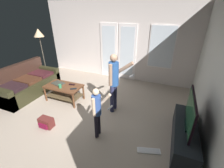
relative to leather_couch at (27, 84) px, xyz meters
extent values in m
cube|color=tan|center=(2.11, -0.43, -0.32)|extent=(5.62, 5.52, 0.02)
cube|color=silver|center=(2.11, 2.30, 1.05)|extent=(5.62, 0.06, 2.72)
cube|color=white|center=(1.83, 2.26, 0.68)|extent=(0.65, 0.02, 2.03)
cube|color=silver|center=(1.83, 2.24, 0.73)|extent=(0.49, 0.01, 1.73)
cube|color=white|center=(2.54, 2.26, 0.68)|extent=(0.65, 0.02, 2.03)
cube|color=silver|center=(2.54, 2.24, 0.73)|extent=(0.49, 0.01, 1.73)
cube|color=white|center=(3.70, 2.26, 1.00)|extent=(0.82, 0.02, 1.39)
cube|color=silver|center=(3.70, 2.24, 1.00)|extent=(0.76, 0.01, 1.33)
cube|color=#2E2C19|center=(0.04, 0.00, -0.09)|extent=(0.91, 1.89, 0.44)
cube|color=#37231B|center=(-0.33, 0.00, 0.37)|extent=(0.16, 1.89, 0.48)
cube|color=#2E2C19|center=(0.04, -0.86, -0.01)|extent=(0.91, 0.16, 0.60)
cube|color=#2E2C19|center=(0.04, 0.86, -0.01)|extent=(0.91, 0.16, 0.60)
cube|color=black|center=(0.08, -0.52, 0.17)|extent=(0.67, 0.48, 0.09)
cube|color=#47281A|center=(0.08, 0.00, 0.17)|extent=(0.67, 0.48, 0.09)
cube|color=#401A20|center=(0.08, 0.52, 0.17)|extent=(0.67, 0.48, 0.09)
cube|color=brown|center=(1.33, 0.11, 0.15)|extent=(1.04, 0.57, 0.04)
cube|color=brown|center=(1.33, 0.11, -0.14)|extent=(0.96, 0.49, 0.02)
cylinder|color=brown|center=(0.85, -0.14, -0.09)|extent=(0.05, 0.05, 0.43)
cylinder|color=brown|center=(1.82, -0.14, -0.09)|extent=(0.05, 0.05, 0.43)
cylinder|color=brown|center=(0.85, 0.36, -0.09)|extent=(0.05, 0.05, 0.43)
cylinder|color=brown|center=(1.82, 0.36, -0.09)|extent=(0.05, 0.05, 0.43)
cube|color=black|center=(4.55, -0.34, -0.09)|extent=(0.42, 1.48, 0.43)
cube|color=black|center=(4.55, -1.07, -0.07)|extent=(0.35, 0.02, 0.24)
cube|color=black|center=(4.55, -0.34, 0.15)|extent=(0.08, 0.37, 0.04)
cube|color=black|center=(4.55, -0.34, 0.47)|extent=(0.04, 1.07, 0.60)
cube|color=#194C28|center=(4.53, -0.34, 0.47)|extent=(0.00, 1.02, 0.55)
cylinder|color=#2C2E50|center=(2.83, 0.11, 0.07)|extent=(0.10, 0.10, 0.75)
cylinder|color=#2C2E50|center=(2.85, 0.27, 0.07)|extent=(0.10, 0.10, 0.75)
cylinder|color=#295293|center=(2.84, 0.19, 0.73)|extent=(0.24, 0.24, 0.58)
sphere|color=tan|center=(2.84, 0.19, 1.13)|extent=(0.18, 0.18, 0.18)
cylinder|color=tan|center=(2.82, 0.02, 0.76)|extent=(0.08, 0.08, 0.52)
cylinder|color=tan|center=(3.06, 0.33, 0.86)|extent=(0.47, 0.12, 0.39)
cube|color=white|center=(3.26, 0.31, 0.70)|extent=(0.13, 0.05, 0.11)
cylinder|color=black|center=(2.87, -0.85, -0.03)|extent=(0.08, 0.08, 0.55)
cylinder|color=black|center=(2.86, -0.73, -0.03)|extent=(0.08, 0.08, 0.55)
cylinder|color=#35549C|center=(2.87, -0.79, 0.46)|extent=(0.18, 0.18, 0.43)
sphere|color=beige|center=(2.87, -0.79, 0.76)|extent=(0.13, 0.13, 0.13)
cylinder|color=beige|center=(2.87, -0.91, 0.49)|extent=(0.06, 0.06, 0.38)
cylinder|color=beige|center=(2.98, -0.66, 0.53)|extent=(0.29, 0.08, 0.34)
cube|color=white|center=(3.10, -0.66, 0.38)|extent=(0.11, 0.05, 0.13)
cylinder|color=#292524|center=(-0.31, 1.14, -0.30)|extent=(0.26, 0.26, 0.02)
cylinder|color=#494137|center=(-0.31, 1.14, 0.50)|extent=(0.03, 0.03, 1.61)
cone|color=#D4B184|center=(-0.31, 1.14, 1.39)|extent=(0.34, 0.34, 0.26)
cube|color=#5B2420|center=(1.65, -0.99, -0.19)|extent=(0.33, 0.19, 0.23)
cube|color=maroon|center=(1.65, -1.11, -0.22)|extent=(0.23, 0.04, 0.11)
cube|color=white|center=(3.96, -0.80, -0.30)|extent=(0.46, 0.25, 0.02)
cube|color=silver|center=(3.96, -0.80, -0.29)|extent=(0.41, 0.20, 0.00)
cube|color=#3B3B33|center=(1.10, 0.16, 0.18)|extent=(0.41, 0.33, 0.02)
cylinder|color=#328455|center=(1.34, -0.04, 0.22)|extent=(0.08, 0.08, 0.10)
cube|color=black|center=(1.72, 0.04, 0.18)|extent=(0.17, 0.13, 0.02)
cube|color=black|center=(1.52, 0.24, 0.18)|extent=(0.18, 0.07, 0.02)
camera|label=1|loc=(4.06, -2.94, 2.15)|focal=24.37mm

